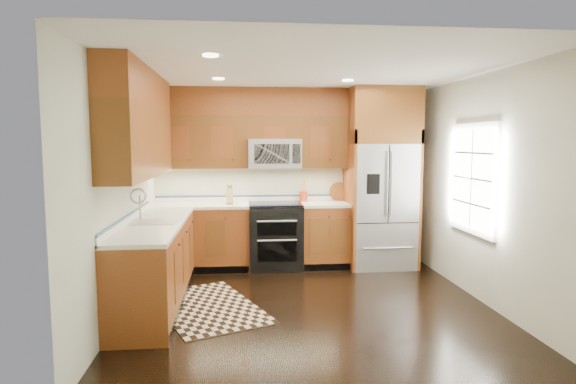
{
  "coord_description": "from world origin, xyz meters",
  "views": [
    {
      "loc": [
        -0.75,
        -5.2,
        1.83
      ],
      "look_at": [
        -0.17,
        0.6,
        1.22
      ],
      "focal_mm": 30.0,
      "sensor_mm": 36.0,
      "label": 1
    }
  ],
  "objects": [
    {
      "name": "sink_faucet",
      "position": [
        -1.73,
        0.23,
        0.99
      ],
      "size": [
        0.54,
        0.44,
        0.37
      ],
      "color": "#B2B2B7",
      "rests_on": "countertop"
    },
    {
      "name": "base_cabinets",
      "position": [
        -1.23,
        0.9,
        0.45
      ],
      "size": [
        2.85,
        3.0,
        0.9
      ],
      "color": "brown",
      "rests_on": "ground"
    },
    {
      "name": "ground",
      "position": [
        0.0,
        0.0,
        0.0
      ],
      "size": [
        4.0,
        4.0,
        0.0
      ],
      "primitive_type": "plane",
      "color": "black",
      "rests_on": "ground"
    },
    {
      "name": "knife_block",
      "position": [
        -0.9,
        1.72,
        1.05
      ],
      "size": [
        0.1,
        0.14,
        0.27
      ],
      "color": "tan",
      "rests_on": "countertop"
    },
    {
      "name": "refrigerator",
      "position": [
        1.3,
        1.63,
        1.3
      ],
      "size": [
        0.98,
        0.75,
        2.6
      ],
      "color": "#B2B2B7",
      "rests_on": "ground"
    },
    {
      "name": "wall_right",
      "position": [
        2.0,
        0.0,
        1.3
      ],
      "size": [
        0.02,
        4.0,
        2.6
      ],
      "primitive_type": "cube",
      "color": "silver",
      "rests_on": "ground"
    },
    {
      "name": "cutting_board",
      "position": [
        0.74,
        1.94,
        0.95
      ],
      "size": [
        0.31,
        0.31,
        0.02
      ],
      "primitive_type": "cylinder",
      "rotation": [
        0.0,
        0.0,
        -0.09
      ],
      "color": "brown",
      "rests_on": "countertop"
    },
    {
      "name": "range",
      "position": [
        -0.25,
        1.67,
        0.47
      ],
      "size": [
        0.76,
        0.67,
        0.95
      ],
      "color": "black",
      "rests_on": "ground"
    },
    {
      "name": "countertop",
      "position": [
        -1.09,
        1.01,
        0.92
      ],
      "size": [
        2.86,
        3.01,
        0.04
      ],
      "color": "silver",
      "rests_on": "base_cabinets"
    },
    {
      "name": "window",
      "position": [
        1.98,
        0.2,
        1.4
      ],
      "size": [
        0.04,
        1.1,
        1.3
      ],
      "color": "white",
      "rests_on": "ground"
    },
    {
      "name": "upper_cabinets",
      "position": [
        -1.15,
        1.09,
        2.02
      ],
      "size": [
        2.85,
        3.0,
        1.15
      ],
      "color": "brown",
      "rests_on": "ground"
    },
    {
      "name": "wall_back",
      "position": [
        0.0,
        2.0,
        1.3
      ],
      "size": [
        4.0,
        0.02,
        2.6
      ],
      "primitive_type": "cube",
      "color": "silver",
      "rests_on": "ground"
    },
    {
      "name": "rug",
      "position": [
        -1.13,
        0.04,
        0.01
      ],
      "size": [
        1.52,
        1.87,
        0.01
      ],
      "primitive_type": "cube",
      "rotation": [
        0.0,
        0.0,
        0.39
      ],
      "color": "black",
      "rests_on": "ground"
    },
    {
      "name": "wall_left",
      "position": [
        -2.0,
        0.0,
        1.3
      ],
      "size": [
        0.02,
        4.0,
        2.6
      ],
      "primitive_type": "cube",
      "color": "silver",
      "rests_on": "ground"
    },
    {
      "name": "microwave",
      "position": [
        -0.25,
        1.8,
        1.66
      ],
      "size": [
        0.76,
        0.4,
        0.42
      ],
      "color": "#B2B2B7",
      "rests_on": "ground"
    },
    {
      "name": "utensil_crock",
      "position": [
        0.19,
        1.88,
        1.05
      ],
      "size": [
        0.14,
        0.14,
        0.33
      ],
      "color": "#B63216",
      "rests_on": "countertop"
    }
  ]
}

